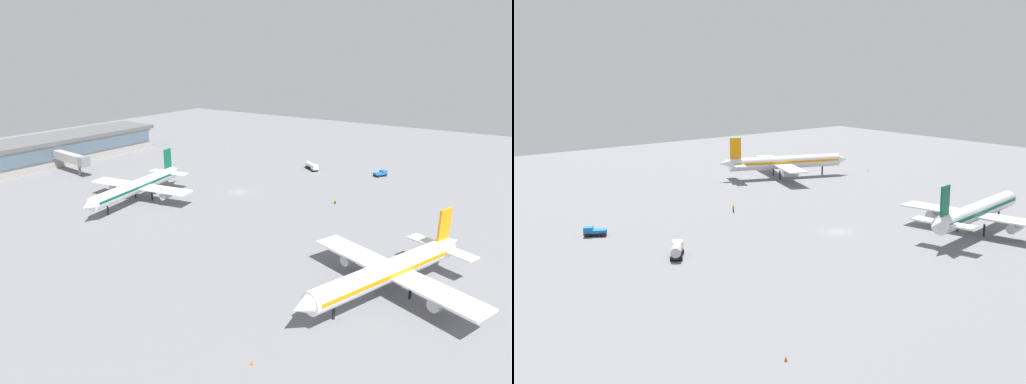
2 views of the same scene
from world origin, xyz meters
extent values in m
plane|color=slate|center=(0.00, 0.00, 0.00)|extent=(288.00, 288.00, 0.00)
cube|color=#9E9993|center=(8.45, -78.00, 4.05)|extent=(76.78, 19.02, 8.11)
cube|color=#4C6070|center=(8.45, -68.30, 5.21)|extent=(73.71, 0.30, 4.17)
cube|color=#59595B|center=(8.45, -78.00, 8.68)|extent=(79.85, 19.79, 1.39)
cylinder|color=white|center=(22.10, -17.50, 4.24)|extent=(32.24, 8.91, 3.53)
cone|color=white|center=(38.97, -14.61, 4.24)|extent=(4.05, 3.90, 3.35)
cone|color=white|center=(5.24, -20.40, 4.77)|extent=(4.83, 3.53, 2.83)
cube|color=#0C593F|center=(22.10, -17.50, 4.50)|extent=(30.98, 8.76, 0.64)
cube|color=white|center=(20.52, -17.77, 3.88)|extent=(10.22, 30.93, 0.32)
cylinder|color=#A5A8AD|center=(19.08, -9.36, 2.65)|extent=(4.44, 2.62, 1.94)
cylinder|color=#A5A8AD|center=(21.96, -26.19, 2.65)|extent=(4.44, 2.62, 1.94)
cube|color=white|center=(7.86, -19.95, 4.59)|extent=(4.90, 12.51, 0.25)
cube|color=#0C593F|center=(7.86, -19.95, 8.83)|extent=(3.10, 0.90, 5.65)
cylinder|color=black|center=(33.18, -15.60, 1.24)|extent=(0.42, 0.42, 2.47)
cylinder|color=black|center=(19.09, -15.15, 1.24)|extent=(0.42, 0.42, 2.47)
cylinder|color=black|center=(20.05, -20.72, 1.24)|extent=(0.42, 0.42, 2.47)
cylinder|color=white|center=(31.40, 53.48, 4.42)|extent=(32.59, 15.30, 3.68)
cone|color=white|center=(48.08, 47.15, 4.42)|extent=(4.68, 4.57, 3.50)
cone|color=white|center=(14.73, 59.80, 4.97)|extent=(5.35, 4.38, 2.94)
cube|color=orange|center=(31.40, 53.48, 4.69)|extent=(31.37, 14.90, 0.66)
cube|color=white|center=(29.84, 54.07, 4.05)|extent=(16.28, 31.62, 0.33)
cylinder|color=#A5A8AD|center=(32.99, 62.39, 2.76)|extent=(4.78, 3.44, 2.02)
cylinder|color=#A5A8AD|center=(26.68, 45.75, 2.76)|extent=(4.78, 3.44, 2.02)
cube|color=white|center=(17.32, 58.81, 4.78)|extent=(7.31, 12.95, 0.27)
cube|color=orange|center=(17.32, 58.81, 9.20)|extent=(3.14, 1.51, 5.89)
cylinder|color=black|center=(42.35, 49.32, 1.29)|extent=(0.44, 0.44, 2.58)
cylinder|color=black|center=(29.94, 57.18, 1.29)|extent=(0.44, 0.44, 2.58)
cylinder|color=black|center=(27.85, 51.67, 1.29)|extent=(0.44, 0.44, 2.58)
cube|color=black|center=(-39.64, 28.13, 0.55)|extent=(4.75, 3.87, 0.30)
cube|color=#1966B2|center=(-40.76, 28.79, 1.30)|extent=(2.52, 2.55, 1.20)
cube|color=#3F596B|center=(-41.46, 29.20, 1.54)|extent=(0.88, 1.41, 0.67)
cube|color=#1966B2|center=(-38.87, 27.67, 1.00)|extent=(3.20, 2.96, 0.60)
cylinder|color=black|center=(-41.45, 28.10, 0.40)|extent=(0.84, 0.67, 0.80)
cylinder|color=black|center=(-40.49, 29.73, 0.40)|extent=(0.84, 0.67, 0.80)
cylinder|color=black|center=(-38.80, 26.53, 0.40)|extent=(0.84, 0.67, 0.80)
cylinder|color=black|center=(-37.84, 28.17, 0.40)|extent=(0.84, 0.67, 0.80)
cube|color=black|center=(-34.30, 5.88, 0.55)|extent=(5.17, 6.25, 0.30)
cube|color=white|center=(-33.01, 7.72, 1.50)|extent=(2.59, 2.56, 1.60)
cube|color=#3F596B|center=(-32.54, 8.39, 1.82)|extent=(1.35, 0.98, 0.90)
cylinder|color=#B7B7BC|center=(-34.82, 5.14, 1.60)|extent=(4.06, 4.72, 1.80)
cylinder|color=black|center=(-33.81, 8.23, 0.40)|extent=(0.70, 0.83, 0.80)
cylinder|color=black|center=(-32.26, 7.14, 0.40)|extent=(0.70, 0.83, 0.80)
cylinder|color=black|center=(-36.35, 4.62, 0.40)|extent=(0.70, 0.83, 0.80)
cylinder|color=black|center=(-34.79, 3.53, 0.40)|extent=(0.70, 0.83, 0.80)
cylinder|color=#1E2338|center=(-6.31, 27.42, 0.42)|extent=(0.40, 0.40, 0.85)
cylinder|color=yellow|center=(-6.31, 27.42, 1.15)|extent=(0.47, 0.47, 0.60)
sphere|color=tan|center=(-6.31, 27.42, 1.56)|extent=(0.22, 0.22, 0.22)
cylinder|color=yellow|center=(-6.38, 27.65, 1.15)|extent=(0.10, 0.10, 0.54)
cylinder|color=yellow|center=(-6.25, 27.19, 1.15)|extent=(0.10, 0.10, 0.54)
cube|color=#9E9993|center=(14.45, -59.49, 5.20)|extent=(3.99, 16.69, 2.80)
cylinder|color=slate|center=(14.94, -53.72, 1.90)|extent=(0.90, 0.90, 3.80)
cube|color=slate|center=(15.23, -50.25, 5.20)|extent=(3.31, 2.66, 3.08)
cone|color=#EA590C|center=(-45.90, -37.68, 0.30)|extent=(0.44, 0.44, 0.60)
cone|color=#EA590C|center=(57.58, 44.89, 0.30)|extent=(0.44, 0.44, 0.60)
camera|label=1|loc=(95.40, 71.47, 38.29)|focal=30.36mm
camera|label=2|loc=(-93.10, -92.94, 35.49)|focal=46.74mm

